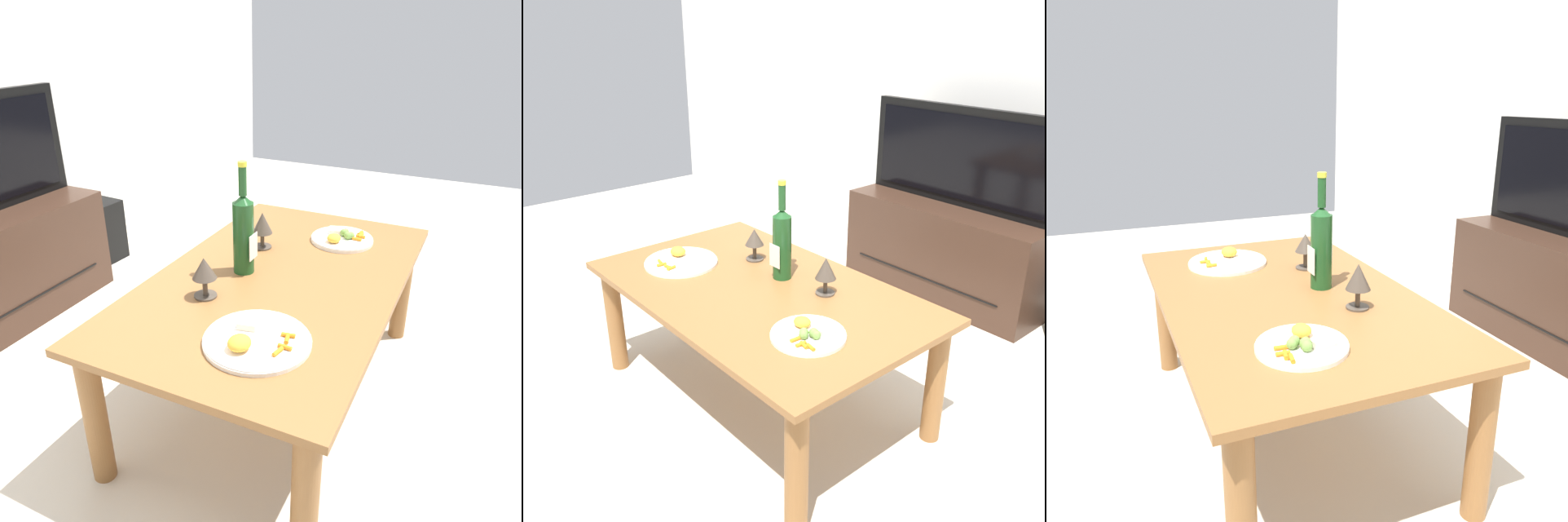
{
  "view_description": "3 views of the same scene",
  "coord_description": "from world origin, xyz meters",
  "views": [
    {
      "loc": [
        -1.38,
        -0.59,
        1.27
      ],
      "look_at": [
        -0.03,
        0.06,
        0.55
      ],
      "focal_mm": 34.54,
      "sensor_mm": 36.0,
      "label": 1
    },
    {
      "loc": [
        1.53,
        -1.18,
        1.43
      ],
      "look_at": [
        0.05,
        0.08,
        0.59
      ],
      "focal_mm": 39.81,
      "sensor_mm": 36.0,
      "label": 2
    },
    {
      "loc": [
        1.5,
        -0.55,
        1.11
      ],
      "look_at": [
        -0.04,
        0.09,
        0.58
      ],
      "focal_mm": 36.3,
      "sensor_mm": 36.0,
      "label": 3
    }
  ],
  "objects": [
    {
      "name": "dining_table",
      "position": [
        0.0,
        0.0,
        0.42
      ],
      "size": [
        1.3,
        0.78,
        0.49
      ],
      "color": "brown",
      "rests_on": "ground_plane"
    },
    {
      "name": "ground_plane",
      "position": [
        0.0,
        0.0,
        0.0
      ],
      "size": [
        6.4,
        6.4,
        0.0
      ],
      "primitive_type": "plane",
      "color": "beige"
    },
    {
      "name": "dinner_plate_left",
      "position": [
        -0.38,
        -0.1,
        0.5
      ],
      "size": [
        0.29,
        0.29,
        0.05
      ],
      "color": "white",
      "rests_on": "dining_table"
    },
    {
      "name": "dinner_plate_right",
      "position": [
        0.38,
        -0.1,
        0.51
      ],
      "size": [
        0.24,
        0.24,
        0.04
      ],
      "color": "white",
      "rests_on": "dining_table"
    },
    {
      "name": "goblet_left",
      "position": [
        -0.22,
        0.16,
        0.58
      ],
      "size": [
        0.08,
        0.08,
        0.13
      ],
      "color": "#473D33",
      "rests_on": "dining_table"
    },
    {
      "name": "wine_bottle",
      "position": [
        -0.01,
        0.13,
        0.64
      ],
      "size": [
        0.07,
        0.07,
        0.38
      ],
      "color": "#19471E",
      "rests_on": "dining_table"
    },
    {
      "name": "goblet_right",
      "position": [
        0.19,
        0.16,
        0.59
      ],
      "size": [
        0.08,
        0.08,
        0.14
      ],
      "color": "#473D33",
      "rests_on": "dining_table"
    }
  ]
}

